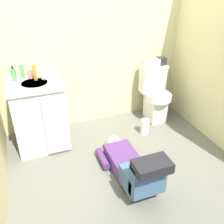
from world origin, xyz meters
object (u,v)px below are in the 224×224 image
at_px(bottle_green, 22,71).
at_px(bottle_pink, 30,74).
at_px(toiletry_bag, 161,61).
at_px(toilet, 155,94).
at_px(bottle_amber, 35,72).
at_px(faucet, 32,73).
at_px(person_plumber, 131,166).
at_px(vanity_cabinet, 40,115).
at_px(tissue_box, 151,63).
at_px(soap_dispenser, 14,75).
at_px(bottle_white, 43,74).
at_px(paper_towel_roll, 145,127).

bearing_deg(bottle_green, bottle_pink, -17.84).
bearing_deg(toiletry_bag, toilet, -139.23).
height_order(toiletry_bag, bottle_green, bottle_green).
bearing_deg(bottle_amber, toiletry_bag, 4.59).
distance_m(faucet, toiletry_bag, 1.67).
xyz_separation_m(toiletry_bag, bottle_amber, (-1.64, -0.13, 0.10)).
distance_m(person_plumber, bottle_pink, 1.48).
xyz_separation_m(vanity_cabinet, bottle_pink, (-0.03, 0.14, 0.45)).
xyz_separation_m(tissue_box, soap_dispenser, (-1.71, -0.07, 0.09)).
bearing_deg(soap_dispenser, bottle_pink, 3.51).
relative_size(bottle_green, bottle_white, 1.36).
relative_size(toilet, person_plumber, 0.70).
bearing_deg(bottle_green, faucet, -7.81).
xyz_separation_m(toilet, soap_dispenser, (-1.75, 0.02, 0.52)).
bearing_deg(faucet, vanity_cabinet, -88.69).
bearing_deg(bottle_white, toilet, 1.55).
distance_m(person_plumber, tissue_box, 1.49).
bearing_deg(bottle_green, soap_dispenser, -159.87).
height_order(vanity_cabinet, bottle_pink, bottle_pink).
bearing_deg(person_plumber, bottle_white, 123.20).
bearing_deg(tissue_box, bottle_green, -178.84).
relative_size(soap_dispenser, paper_towel_roll, 0.83).
bearing_deg(bottle_amber, vanity_cabinet, -110.05).
relative_size(person_plumber, soap_dispenser, 6.42).
bearing_deg(vanity_cabinet, tissue_box, 7.24).
distance_m(vanity_cabinet, person_plumber, 1.21).
xyz_separation_m(toilet, person_plumber, (-0.82, -1.02, -0.19)).
distance_m(faucet, person_plumber, 1.47).
relative_size(vanity_cabinet, soap_dispenser, 4.94).
bearing_deg(toiletry_bag, bottle_pink, -178.10).
relative_size(bottle_green, bottle_pink, 1.51).
height_order(toiletry_bag, soap_dispenser, soap_dispenser).
relative_size(tissue_box, bottle_green, 1.39).
xyz_separation_m(vanity_cabinet, bottle_white, (0.10, 0.06, 0.46)).
xyz_separation_m(toilet, bottle_green, (-1.66, 0.06, 0.53)).
bearing_deg(vanity_cabinet, bottle_green, 122.57).
height_order(tissue_box, bottle_pink, bottle_pink).
bearing_deg(faucet, bottle_green, 172.19).
height_order(toilet, person_plumber, toilet).
distance_m(tissue_box, paper_towel_roll, 0.85).
bearing_deg(toilet, bottle_pink, 178.76).
distance_m(vanity_cabinet, bottle_pink, 0.47).
xyz_separation_m(faucet, toiletry_bag, (1.67, 0.05, -0.06)).
height_order(tissue_box, toiletry_bag, toiletry_bag).
bearing_deg(toiletry_bag, tissue_box, 180.00).
bearing_deg(bottle_amber, person_plumber, -53.63).
height_order(faucet, bottle_white, bottle_white).
xyz_separation_m(toiletry_bag, bottle_green, (-1.77, -0.03, 0.09)).
distance_m(tissue_box, bottle_green, 1.62).
xyz_separation_m(person_plumber, tissue_box, (0.77, 1.11, 0.62)).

